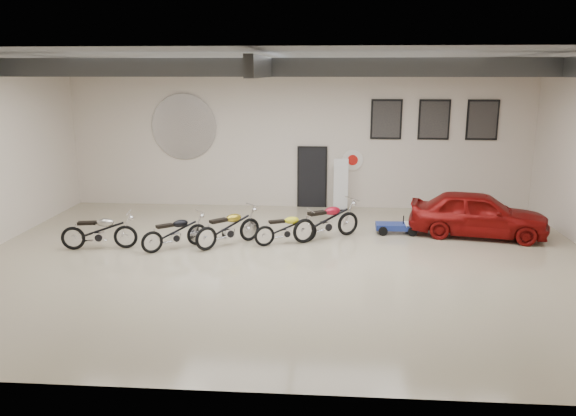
# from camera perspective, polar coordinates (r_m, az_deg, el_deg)

# --- Properties ---
(floor) EXTENTS (16.00, 12.00, 0.01)m
(floor) POSITION_cam_1_polar(r_m,az_deg,el_deg) (14.28, -0.36, -5.43)
(floor) COLOR tan
(floor) RESTS_ON ground
(ceiling) EXTENTS (16.00, 12.00, 0.01)m
(ceiling) POSITION_cam_1_polar(r_m,az_deg,el_deg) (13.50, -0.39, 15.06)
(ceiling) COLOR gray
(ceiling) RESTS_ON back_wall
(back_wall) EXTENTS (16.00, 0.02, 5.00)m
(back_wall) POSITION_cam_1_polar(r_m,az_deg,el_deg) (19.60, 1.04, 7.31)
(back_wall) COLOR beige
(back_wall) RESTS_ON floor
(ceiling_beams) EXTENTS (15.80, 11.80, 0.32)m
(ceiling_beams) POSITION_cam_1_polar(r_m,az_deg,el_deg) (13.49, -0.39, 13.99)
(ceiling_beams) COLOR #525659
(ceiling_beams) RESTS_ON ceiling
(door) EXTENTS (0.92, 0.08, 2.10)m
(door) POSITION_cam_1_polar(r_m,az_deg,el_deg) (19.75, 2.47, 3.09)
(door) COLOR black
(door) RESTS_ON back_wall
(logo_plaque) EXTENTS (2.30, 0.06, 1.16)m
(logo_plaque) POSITION_cam_1_polar(r_m,az_deg,el_deg) (20.14, -10.52, 8.11)
(logo_plaque) COLOR silver
(logo_plaque) RESTS_ON back_wall
(poster_left) EXTENTS (1.05, 0.08, 1.35)m
(poster_left) POSITION_cam_1_polar(r_m,az_deg,el_deg) (19.57, 9.95, 8.86)
(poster_left) COLOR black
(poster_left) RESTS_ON back_wall
(poster_mid) EXTENTS (1.05, 0.08, 1.35)m
(poster_mid) POSITION_cam_1_polar(r_m,az_deg,el_deg) (19.79, 14.62, 8.68)
(poster_mid) COLOR black
(poster_mid) RESTS_ON back_wall
(poster_right) EXTENTS (1.05, 0.08, 1.35)m
(poster_right) POSITION_cam_1_polar(r_m,az_deg,el_deg) (20.14, 19.15, 8.45)
(poster_right) COLOR black
(poster_right) RESTS_ON back_wall
(oil_sign) EXTENTS (0.72, 0.10, 0.72)m
(oil_sign) POSITION_cam_1_polar(r_m,az_deg,el_deg) (19.64, 6.59, 4.88)
(oil_sign) COLOR white
(oil_sign) RESTS_ON back_wall
(banner_stand) EXTENTS (0.52, 0.26, 1.83)m
(banner_stand) POSITION_cam_1_polar(r_m,az_deg,el_deg) (19.33, 5.38, 2.39)
(banner_stand) COLOR white
(banner_stand) RESTS_ON floor
(motorcycle_silver) EXTENTS (2.05, 0.93, 1.03)m
(motorcycle_silver) POSITION_cam_1_polar(r_m,az_deg,el_deg) (15.94, -18.65, -2.20)
(motorcycle_silver) COLOR silver
(motorcycle_silver) RESTS_ON floor
(motorcycle_black) EXTENTS (1.81, 1.60, 0.96)m
(motorcycle_black) POSITION_cam_1_polar(r_m,az_deg,el_deg) (15.42, -11.43, -2.39)
(motorcycle_black) COLOR silver
(motorcycle_black) RESTS_ON floor
(motorcycle_gold) EXTENTS (1.91, 1.85, 1.06)m
(motorcycle_gold) POSITION_cam_1_polar(r_m,az_deg,el_deg) (15.49, -6.09, -1.93)
(motorcycle_gold) COLOR silver
(motorcycle_gold) RESTS_ON floor
(motorcycle_yellow) EXTENTS (1.87, 1.23, 0.93)m
(motorcycle_yellow) POSITION_cam_1_polar(r_m,az_deg,el_deg) (15.55, -0.20, -2.02)
(motorcycle_yellow) COLOR silver
(motorcycle_yellow) RESTS_ON floor
(motorcycle_red) EXTENTS (2.16, 1.78, 1.12)m
(motorcycle_red) POSITION_cam_1_polar(r_m,az_deg,el_deg) (16.02, 3.93, -1.23)
(motorcycle_red) COLOR silver
(motorcycle_red) RESTS_ON floor
(go_kart) EXTENTS (1.52, 0.68, 0.55)m
(go_kart) POSITION_cam_1_polar(r_m,az_deg,el_deg) (16.97, 11.43, -1.63)
(go_kart) COLOR navy
(go_kart) RESTS_ON floor
(vintage_car) EXTENTS (2.30, 4.12, 1.33)m
(vintage_car) POSITION_cam_1_polar(r_m,az_deg,el_deg) (17.20, 18.74, -0.55)
(vintage_car) COLOR maroon
(vintage_car) RESTS_ON floor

